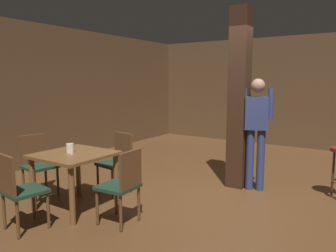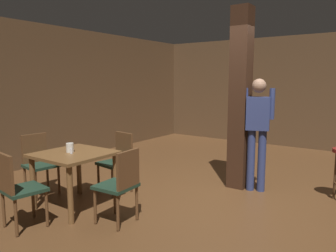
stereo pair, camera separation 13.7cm
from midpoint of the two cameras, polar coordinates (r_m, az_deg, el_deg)
ground_plane at (r=4.84m, az=11.18°, el=-12.69°), size 10.80×10.80×0.00m
wall_back at (r=8.85m, az=23.47°, el=5.40°), size 8.00×0.10×2.80m
wall_left at (r=7.15m, az=-19.30°, el=5.15°), size 0.10×9.00×2.80m
pillar at (r=5.23m, az=13.20°, el=4.52°), size 0.28×0.28×2.80m
dining_table at (r=4.52m, az=-15.16°, el=-6.13°), size 0.90×0.90×0.75m
chair_south at (r=4.10m, az=-23.95°, el=-9.60°), size 0.47×0.47×0.89m
chair_west at (r=5.23m, az=-20.91°, el=-5.70°), size 0.47×0.47×0.89m
chair_east at (r=3.92m, az=-7.25°, el=-9.73°), size 0.44×0.44×0.89m
chair_north at (r=5.07m, az=-7.87°, el=-5.68°), size 0.47×0.47×0.89m
napkin_cup at (r=4.52m, az=-15.89°, el=-3.64°), size 0.10×0.10×0.12m
salt_shaker at (r=4.42m, az=-15.64°, el=-4.21°), size 0.03×0.03×0.07m
standing_person at (r=5.15m, az=16.06°, el=-0.08°), size 0.47×0.29×1.72m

